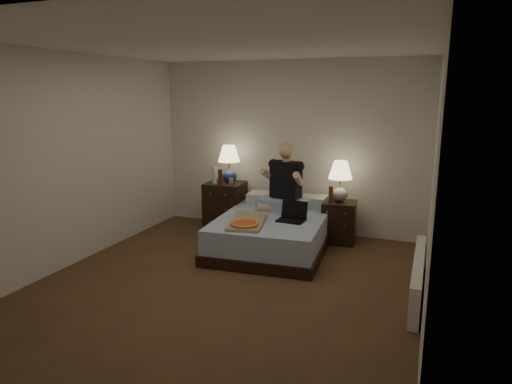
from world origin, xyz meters
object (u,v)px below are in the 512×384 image
at_px(soda_can, 231,181).
at_px(beer_bottle_right, 331,194).
at_px(beer_bottle_left, 220,177).
at_px(lamp_left, 229,164).
at_px(bed, 273,233).
at_px(person, 284,177).
at_px(lamp_right, 340,181).
at_px(water_bottle, 214,175).
at_px(radiator, 418,277).
at_px(nightstand_right, 339,222).
at_px(laptop, 291,212).
at_px(nightstand_left, 225,206).
at_px(pizza_box, 245,225).

distance_m(soda_can, beer_bottle_right, 1.48).
relative_size(beer_bottle_left, beer_bottle_right, 1.00).
bearing_deg(lamp_left, bed, -34.62).
xyz_separation_m(lamp_left, person, (0.95, -0.26, -0.08)).
bearing_deg(lamp_right, person, -160.90).
xyz_separation_m(water_bottle, beer_bottle_left, (0.13, -0.07, -0.01)).
bearing_deg(radiator, person, 147.23).
distance_m(nightstand_right, soda_can, 1.66).
relative_size(water_bottle, laptop, 0.74).
bearing_deg(lamp_left, nightstand_left, -157.89).
distance_m(soda_can, laptop, 1.29).
distance_m(water_bottle, soda_can, 0.28).
bearing_deg(nightstand_left, radiator, -29.41).
xyz_separation_m(bed, lamp_left, (-0.91, 0.63, 0.77)).
distance_m(water_bottle, laptop, 1.55).
bearing_deg(laptop, person, 121.24).
bearing_deg(lamp_right, laptop, -121.33).
height_order(water_bottle, beer_bottle_right, water_bottle).
distance_m(nightstand_left, water_bottle, 0.51).
bearing_deg(nightstand_left, lamp_left, 19.20).
bearing_deg(pizza_box, laptop, 35.19).
relative_size(lamp_right, laptop, 1.65).
bearing_deg(lamp_right, bed, -140.72).
bearing_deg(soda_can, pizza_box, -58.45).
bearing_deg(laptop, soda_can, 154.88).
bearing_deg(beer_bottle_left, bed, -23.54).
relative_size(nightstand_right, soda_can, 5.76).
xyz_separation_m(beer_bottle_left, beer_bottle_right, (1.62, 0.08, -0.14)).
bearing_deg(person, laptop, -52.43).
distance_m(nightstand_left, pizza_box, 1.48).
bearing_deg(radiator, lamp_right, 127.79).
bearing_deg(nightstand_right, person, -167.05).
xyz_separation_m(bed, nightstand_left, (-0.97, 0.60, 0.13)).
relative_size(soda_can, radiator, 0.06).
xyz_separation_m(lamp_right, person, (-0.72, -0.25, 0.06)).
xyz_separation_m(beer_bottle_left, radiator, (2.81, -1.22, -0.63)).
bearing_deg(lamp_right, water_bottle, -176.19).
relative_size(bed, beer_bottle_left, 7.78).
xyz_separation_m(nightstand_left, beer_bottle_left, (0.01, -0.19, 0.47)).
bearing_deg(person, nightstand_left, 177.16).
distance_m(bed, beer_bottle_left, 1.21).
bearing_deg(beer_bottle_right, radiator, -47.41).
height_order(beer_bottle_right, person, person).
bearing_deg(beer_bottle_right, beer_bottle_left, -177.22).
height_order(nightstand_left, lamp_right, lamp_right).
bearing_deg(bed, beer_bottle_right, 33.16).
relative_size(person, laptop, 2.74).
xyz_separation_m(bed, beer_bottle_right, (0.65, 0.50, 0.47)).
xyz_separation_m(bed, pizza_box, (-0.14, -0.62, 0.26)).
bearing_deg(person, beer_bottle_left, -172.55).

